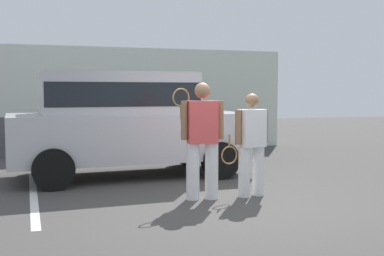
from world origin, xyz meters
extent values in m
plane|color=#423F3D|center=(0.00, 0.00, 0.00)|extent=(40.00, 40.00, 0.00)
cube|color=silver|center=(-2.76, 1.50, 0.00)|extent=(0.12, 4.40, 0.01)
cube|color=silver|center=(0.00, 6.83, 1.45)|extent=(9.13, 0.30, 2.90)
cube|color=#4C4C51|center=(0.00, 6.63, 0.51)|extent=(7.67, 0.10, 1.02)
cube|color=brown|center=(-0.15, 6.61, 1.05)|extent=(0.90, 0.06, 2.10)
cube|color=#B7B7BC|center=(-0.90, 2.75, 0.80)|extent=(4.65, 2.01, 0.90)
cube|color=#B7B7BC|center=(-1.15, 2.74, 1.65)|extent=(2.94, 1.83, 0.80)
cube|color=black|center=(-1.15, 2.74, 1.63)|extent=(2.88, 1.85, 0.44)
cylinder|color=black|center=(0.63, 3.74, 0.36)|extent=(0.73, 0.28, 0.72)
cylinder|color=black|center=(0.68, 1.84, 0.36)|extent=(0.73, 0.28, 0.72)
cylinder|color=black|center=(-2.47, 3.66, 0.36)|extent=(0.73, 0.28, 0.72)
cylinder|color=black|center=(-2.42, 1.76, 0.36)|extent=(0.73, 0.28, 0.72)
cylinder|color=white|center=(-0.11, 0.28, 0.44)|extent=(0.21, 0.21, 0.88)
cylinder|color=white|center=(-0.40, 0.32, 0.44)|extent=(0.21, 0.21, 0.88)
cube|color=#E04C4C|center=(-0.26, 0.30, 1.21)|extent=(0.49, 0.34, 0.66)
sphere|color=#8C6647|center=(-0.26, 0.30, 1.70)|extent=(0.24, 0.24, 0.24)
cylinder|color=#8C6647|center=(0.02, 0.26, 1.24)|extent=(0.11, 0.11, 0.60)
cylinder|color=#8C6647|center=(-0.53, 0.34, 1.24)|extent=(0.11, 0.11, 0.60)
torus|color=olive|center=(-0.57, 0.39, 1.59)|extent=(0.29, 0.07, 0.29)
cylinder|color=olive|center=(-0.57, 0.39, 1.35)|extent=(0.03, 0.03, 0.20)
cylinder|color=white|center=(0.70, 0.27, 0.40)|extent=(0.19, 0.19, 0.80)
cylinder|color=white|center=(0.43, 0.24, 0.40)|extent=(0.19, 0.19, 0.80)
cube|color=white|center=(0.57, 0.25, 1.10)|extent=(0.44, 0.31, 0.60)
sphere|color=#8C6647|center=(0.57, 0.25, 1.54)|extent=(0.22, 0.22, 0.22)
cylinder|color=#8C6647|center=(0.82, 0.29, 1.12)|extent=(0.10, 0.10, 0.55)
cylinder|color=#8C6647|center=(0.32, 0.22, 1.12)|extent=(0.10, 0.10, 0.55)
torus|color=olive|center=(0.18, 0.25, 0.68)|extent=(0.37, 0.08, 0.37)
cylinder|color=olive|center=(0.18, 0.25, 0.92)|extent=(0.03, 0.03, 0.20)
cylinder|color=gray|center=(2.57, 5.61, 0.12)|extent=(0.41, 0.41, 0.25)
sphere|color=#387F33|center=(2.57, 5.61, 0.52)|extent=(0.64, 0.64, 0.64)
camera|label=1|loc=(-2.83, -6.75, 1.69)|focal=45.47mm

